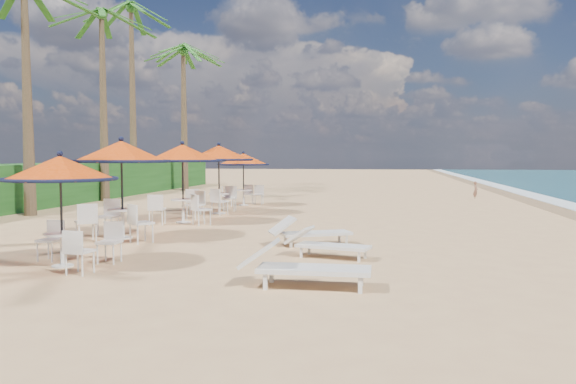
{
  "coord_description": "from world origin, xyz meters",
  "views": [
    {
      "loc": [
        1.47,
        -9.86,
        2.15
      ],
      "look_at": [
        -1.05,
        4.59,
        1.2
      ],
      "focal_mm": 35.0,
      "sensor_mm": 36.0,
      "label": 1
    }
  ],
  "objects_px": {
    "station_2": "(183,163)",
    "station_4": "(244,166)",
    "station_0": "(63,182)",
    "lounger_near": "(301,266)",
    "lounger_mid": "(325,243)",
    "station_3": "(218,162)",
    "lounger_far": "(308,232)",
    "station_1": "(120,164)"
  },
  "relations": [
    {
      "from": "station_1",
      "to": "station_0",
      "type": "bearing_deg",
      "value": -79.96
    },
    {
      "from": "station_4",
      "to": "lounger_far",
      "type": "height_order",
      "value": "station_4"
    },
    {
      "from": "station_4",
      "to": "lounger_far",
      "type": "xyz_separation_m",
      "value": [
        4.23,
        -10.33,
        -1.39
      ]
    },
    {
      "from": "station_4",
      "to": "lounger_mid",
      "type": "xyz_separation_m",
      "value": [
        4.81,
        -11.89,
        -1.42
      ]
    },
    {
      "from": "station_1",
      "to": "lounger_far",
      "type": "height_order",
      "value": "station_1"
    },
    {
      "from": "lounger_far",
      "to": "station_1",
      "type": "bearing_deg",
      "value": 152.04
    },
    {
      "from": "station_2",
      "to": "lounger_near",
      "type": "distance_m",
      "value": 9.65
    },
    {
      "from": "lounger_mid",
      "to": "lounger_far",
      "type": "relative_size",
      "value": 0.91
    },
    {
      "from": "station_0",
      "to": "station_4",
      "type": "height_order",
      "value": "station_4"
    },
    {
      "from": "station_1",
      "to": "lounger_mid",
      "type": "xyz_separation_m",
      "value": [
        5.5,
        -1.8,
        -1.64
      ]
    },
    {
      "from": "station_0",
      "to": "station_2",
      "type": "xyz_separation_m",
      "value": [
        -0.26,
        7.17,
        0.28
      ]
    },
    {
      "from": "station_0",
      "to": "station_4",
      "type": "xyz_separation_m",
      "value": [
        0.05,
        13.72,
        0.08
      ]
    },
    {
      "from": "station_0",
      "to": "lounger_mid",
      "type": "xyz_separation_m",
      "value": [
        4.86,
        1.82,
        -1.34
      ]
    },
    {
      "from": "station_3",
      "to": "station_0",
      "type": "bearing_deg",
      "value": -90.09
    },
    {
      "from": "lounger_far",
      "to": "lounger_mid",
      "type": "bearing_deg",
      "value": -95.0
    },
    {
      "from": "lounger_near",
      "to": "lounger_far",
      "type": "bearing_deg",
      "value": 95.68
    },
    {
      "from": "station_2",
      "to": "lounger_mid",
      "type": "height_order",
      "value": "station_2"
    },
    {
      "from": "station_3",
      "to": "station_4",
      "type": "height_order",
      "value": "station_3"
    },
    {
      "from": "station_4",
      "to": "lounger_far",
      "type": "relative_size",
      "value": 1.15
    },
    {
      "from": "station_2",
      "to": "lounger_far",
      "type": "height_order",
      "value": "station_2"
    },
    {
      "from": "station_1",
      "to": "station_4",
      "type": "bearing_deg",
      "value": 86.06
    },
    {
      "from": "station_2",
      "to": "lounger_far",
      "type": "distance_m",
      "value": 6.12
    },
    {
      "from": "station_0",
      "to": "station_4",
      "type": "relative_size",
      "value": 0.96
    },
    {
      "from": "lounger_near",
      "to": "lounger_far",
      "type": "relative_size",
      "value": 1.05
    },
    {
      "from": "station_3",
      "to": "station_4",
      "type": "relative_size",
      "value": 1.13
    },
    {
      "from": "station_3",
      "to": "lounger_mid",
      "type": "relative_size",
      "value": 1.41
    },
    {
      "from": "lounger_mid",
      "to": "station_3",
      "type": "bearing_deg",
      "value": 134.34
    },
    {
      "from": "station_3",
      "to": "lounger_near",
      "type": "distance_m",
      "value": 12.09
    },
    {
      "from": "station_2",
      "to": "station_3",
      "type": "height_order",
      "value": "station_3"
    },
    {
      "from": "station_2",
      "to": "station_3",
      "type": "relative_size",
      "value": 1.0
    },
    {
      "from": "station_2",
      "to": "station_4",
      "type": "xyz_separation_m",
      "value": [
        0.31,
        6.55,
        -0.2
      ]
    },
    {
      "from": "station_3",
      "to": "lounger_mid",
      "type": "distance_m",
      "value": 9.72
    },
    {
      "from": "station_1",
      "to": "station_3",
      "type": "xyz_separation_m",
      "value": [
        0.66,
        6.47,
        -0.0
      ]
    },
    {
      "from": "station_4",
      "to": "lounger_mid",
      "type": "height_order",
      "value": "station_4"
    },
    {
      "from": "station_2",
      "to": "station_4",
      "type": "relative_size",
      "value": 1.12
    },
    {
      "from": "station_1",
      "to": "lounger_far",
      "type": "bearing_deg",
      "value": -2.74
    },
    {
      "from": "station_4",
      "to": "station_0",
      "type": "bearing_deg",
      "value": -90.22
    },
    {
      "from": "lounger_near",
      "to": "lounger_mid",
      "type": "height_order",
      "value": "lounger_near"
    },
    {
      "from": "lounger_mid",
      "to": "lounger_far",
      "type": "xyz_separation_m",
      "value": [
        -0.58,
        1.56,
        0.03
      ]
    },
    {
      "from": "station_1",
      "to": "station_2",
      "type": "distance_m",
      "value": 3.57
    },
    {
      "from": "station_0",
      "to": "lounger_mid",
      "type": "relative_size",
      "value": 1.2
    },
    {
      "from": "station_4",
      "to": "lounger_near",
      "type": "relative_size",
      "value": 1.09
    }
  ]
}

